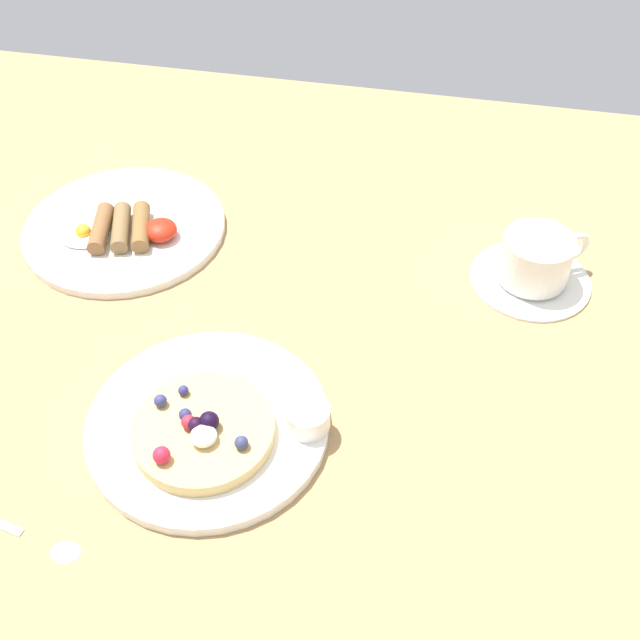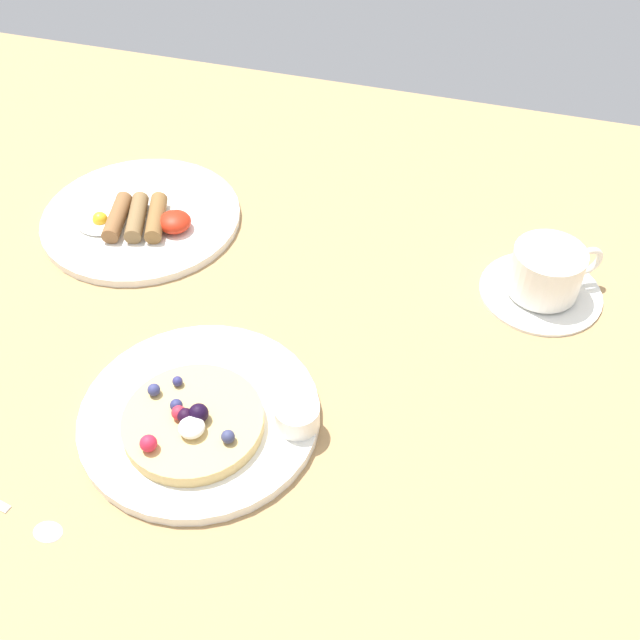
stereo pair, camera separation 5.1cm
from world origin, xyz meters
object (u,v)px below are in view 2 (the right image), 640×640
at_px(syrup_ramekin, 297,416).
at_px(coffee_saucer, 541,291).
at_px(breakfast_plate, 141,218).
at_px(coffee_cup, 548,270).
at_px(teaspoon, 17,514).
at_px(pancake_plate, 200,416).

height_order(syrup_ramekin, coffee_saucer, syrup_ramekin).
bearing_deg(coffee_saucer, breakfast_plate, -179.06).
height_order(breakfast_plate, coffee_cup, coffee_cup).
height_order(breakfast_plate, coffee_saucer, breakfast_plate).
xyz_separation_m(breakfast_plate, teaspoon, (0.08, -0.44, -0.00)).
height_order(pancake_plate, syrup_ramekin, syrup_ramekin).
bearing_deg(syrup_ramekin, pancake_plate, -171.92).
relative_size(syrup_ramekin, breakfast_plate, 0.17).
bearing_deg(pancake_plate, coffee_saucer, 42.47).
bearing_deg(teaspoon, coffee_saucer, 45.29).
bearing_deg(syrup_ramekin, coffee_cup, 51.75).
distance_m(syrup_ramekin, coffee_cup, 0.36).
relative_size(syrup_ramekin, coffee_cup, 0.43).
relative_size(syrup_ramekin, teaspoon, 0.29).
distance_m(syrup_ramekin, coffee_saucer, 0.36).
bearing_deg(coffee_cup, pancake_plate, -137.57).
bearing_deg(teaspoon, coffee_cup, 45.26).
bearing_deg(breakfast_plate, syrup_ramekin, -41.53).
bearing_deg(syrup_ramekin, breakfast_plate, 138.47).
bearing_deg(coffee_cup, breakfast_plate, -178.97).
distance_m(breakfast_plate, teaspoon, 0.45).
distance_m(pancake_plate, coffee_cup, 0.44).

